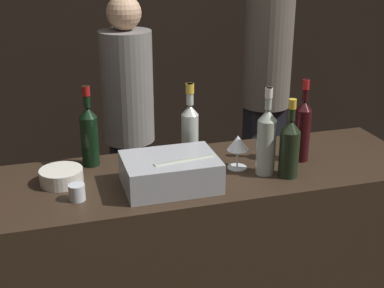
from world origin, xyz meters
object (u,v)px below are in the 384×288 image
Objects in this scene: person_in_hoodie at (128,113)px; wine_glass at (238,144)px; white_wine_bottle at (266,140)px; red_wine_bottle_burgundy at (89,134)px; candle_votive at (77,192)px; red_wine_bottle_tall at (303,128)px; rose_wine_bottle at (190,129)px; ice_bin_with_bottles at (171,171)px; champagne_bottle at (289,146)px; person_blond_tee at (266,80)px; bowl_white at (61,176)px.

wine_glass is at bearing 143.15° from person_in_hoodie.
white_wine_bottle is 0.77m from red_wine_bottle_burgundy.
candle_votive is 0.17× the size of red_wine_bottle_tall.
rose_wine_bottle is (-0.27, 0.23, -0.01)m from white_wine_bottle.
person_in_hoodie is at bearing 88.11° from ice_bin_with_bottles.
wine_glass is 0.72m from candle_votive.
champagne_bottle is 1.55m from person_blond_tee.
wine_glass is (0.75, -0.06, 0.08)m from bowl_white.
person_in_hoodie is 1.01m from person_blond_tee.
rose_wine_bottle is (-0.35, 0.28, 0.01)m from champagne_bottle.
person_in_hoodie is (-0.11, 1.04, -0.24)m from rose_wine_bottle.
champagne_bottle is 1.41m from person_in_hoodie.
white_wine_bottle is 1.05× the size of red_wine_bottle_burgundy.
champagne_bottle is 0.10m from white_wine_bottle.
rose_wine_bottle is (0.53, 0.25, 0.12)m from candle_votive.
champagne_bottle is (0.18, -0.14, 0.02)m from wine_glass.
candle_votive is 0.89m from champagne_bottle.
red_wine_bottle_burgundy is (-0.79, 0.36, 0.01)m from champagne_bottle.
bowl_white is at bearing 105.84° from candle_votive.
red_wine_bottle_burgundy is (-0.61, 0.22, 0.04)m from wine_glass.
person_in_hoodie is at bearing 70.93° from red_wine_bottle_burgundy.
bowl_white is 0.49× the size of red_wine_bottle_burgundy.
person_blond_tee reaches higher than candle_votive.
bowl_white is 0.11× the size of person_in_hoodie.
champagne_bottle is 0.90× the size of white_wine_bottle.
rose_wine_bottle is at bearing 141.42° from champagne_bottle.
white_wine_bottle is (0.85, -0.14, 0.12)m from bowl_white.
red_wine_bottle_tall is 1.38m from person_blond_tee.
wine_glass is at bearing -38.70° from rose_wine_bottle.
red_wine_bottle_burgundy is 0.20× the size of person_blond_tee.
person_blond_tee is at bearing 40.52° from bowl_white.
bowl_white is 0.76m from wine_glass.
white_wine_bottle is (-0.08, 0.05, 0.02)m from champagne_bottle.
champagne_bottle reaches higher than ice_bin_with_bottles.
rose_wine_bottle is 1.48m from person_blond_tee.
white_wine_bottle is 0.35m from rose_wine_bottle.
candle_votive is 1.03m from red_wine_bottle_tall.
bowl_white is 0.96m from champagne_bottle.
candle_votive is 0.36m from red_wine_bottle_burgundy.
person_blond_tee is (1.42, 1.43, -0.02)m from candle_votive.
ice_bin_with_bottles is at bearing -19.65° from bowl_white.
wine_glass is 0.65m from red_wine_bottle_burgundy.
candle_votive is at bearing 178.23° from champagne_bottle.
white_wine_bottle is 1.01× the size of red_wine_bottle_tall.
person_blond_tee reaches higher than red_wine_bottle_tall.
person_in_hoodie is (0.42, 1.29, -0.12)m from candle_votive.
red_wine_bottle_tall is at bearing -15.83° from rose_wine_bottle.
person_in_hoodie reaches higher than candle_votive.
wine_glass is (0.32, 0.10, 0.04)m from ice_bin_with_bottles.
bowl_white is at bearing -131.30° from red_wine_bottle_burgundy.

